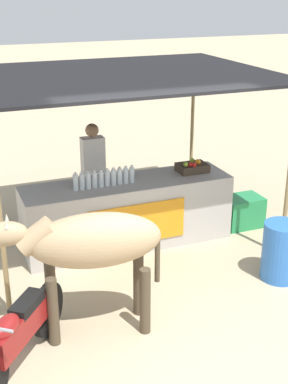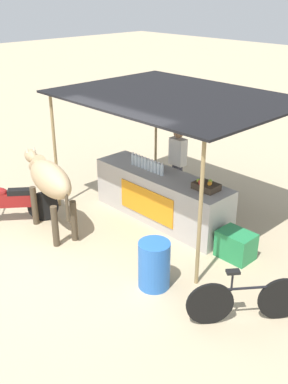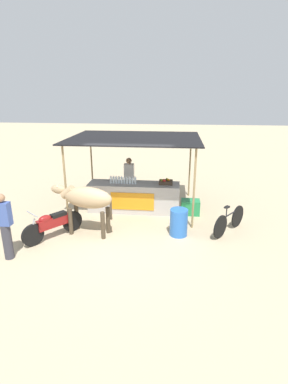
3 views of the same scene
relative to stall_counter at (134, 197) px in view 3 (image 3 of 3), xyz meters
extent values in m
plane|color=tan|center=(0.00, -2.20, -0.48)|extent=(60.00, 60.00, 0.00)
cube|color=#B2ADA8|center=(0.00, 0.00, 0.00)|extent=(3.00, 0.80, 0.96)
cube|color=orange|center=(0.00, -0.41, 0.00)|extent=(1.40, 0.02, 0.58)
cube|color=black|center=(0.00, 0.30, 1.93)|extent=(4.20, 3.20, 0.04)
cylinder|color=#997F51|center=(-1.89, -1.14, 0.72)|extent=(0.06, 0.06, 2.41)
cylinder|color=#997F51|center=(1.89, -1.14, 0.72)|extent=(0.06, 0.06, 2.41)
cylinder|color=#997F51|center=(-1.89, 1.74, 0.72)|extent=(0.06, 0.06, 2.41)
cylinder|color=#997F51|center=(1.89, 1.74, 0.72)|extent=(0.06, 0.06, 2.41)
cylinder|color=silver|center=(-0.76, -0.05, 0.59)|extent=(0.07, 0.07, 0.22)
cylinder|color=white|center=(-0.76, -0.05, 0.71)|extent=(0.04, 0.04, 0.03)
cylinder|color=silver|center=(-0.67, -0.05, 0.59)|extent=(0.07, 0.07, 0.22)
cylinder|color=white|center=(-0.67, -0.05, 0.71)|extent=(0.04, 0.04, 0.03)
cylinder|color=silver|center=(-0.57, -0.05, 0.59)|extent=(0.07, 0.07, 0.22)
cylinder|color=white|center=(-0.57, -0.05, 0.71)|extent=(0.04, 0.04, 0.03)
cylinder|color=silver|center=(-0.48, -0.05, 0.59)|extent=(0.07, 0.07, 0.22)
cylinder|color=white|center=(-0.48, -0.05, 0.71)|extent=(0.04, 0.04, 0.03)
cylinder|color=silver|center=(-0.39, -0.05, 0.59)|extent=(0.07, 0.07, 0.22)
cylinder|color=white|center=(-0.39, -0.05, 0.71)|extent=(0.04, 0.04, 0.03)
cylinder|color=silver|center=(-0.30, -0.05, 0.59)|extent=(0.07, 0.07, 0.22)
cylinder|color=white|center=(-0.30, -0.05, 0.71)|extent=(0.04, 0.04, 0.03)
cylinder|color=silver|center=(-0.21, -0.05, 0.59)|extent=(0.07, 0.07, 0.22)
cylinder|color=white|center=(-0.21, -0.05, 0.71)|extent=(0.04, 0.04, 0.03)
cylinder|color=silver|center=(-0.12, -0.05, 0.59)|extent=(0.07, 0.07, 0.22)
cylinder|color=white|center=(-0.12, -0.05, 0.71)|extent=(0.04, 0.04, 0.03)
cylinder|color=silver|center=(-0.03, -0.05, 0.59)|extent=(0.07, 0.07, 0.22)
cylinder|color=white|center=(-0.03, -0.05, 0.71)|extent=(0.04, 0.04, 0.03)
cylinder|color=silver|center=(0.06, -0.05, 0.59)|extent=(0.07, 0.07, 0.22)
cylinder|color=white|center=(0.06, -0.05, 0.71)|extent=(0.04, 0.04, 0.03)
cube|color=#3F3326|center=(1.05, 0.05, 0.54)|extent=(0.44, 0.32, 0.12)
sphere|color=#B21E19|center=(1.02, -0.07, 0.63)|extent=(0.08, 0.08, 0.08)
sphere|color=orange|center=(1.14, 0.03, 0.63)|extent=(0.08, 0.08, 0.08)
sphere|color=#8CB22D|center=(1.08, 0.12, 0.63)|extent=(0.08, 0.08, 0.08)
sphere|color=orange|center=(1.13, 0.03, 0.63)|extent=(0.08, 0.08, 0.08)
sphere|color=orange|center=(1.13, 0.05, 0.63)|extent=(0.08, 0.08, 0.08)
sphere|color=#B21E19|center=(0.98, -0.03, 0.63)|extent=(0.08, 0.08, 0.08)
sphere|color=#8CB22D|center=(0.91, 0.00, 0.63)|extent=(0.08, 0.08, 0.08)
cylinder|color=#383842|center=(-0.27, 0.75, -0.04)|extent=(0.22, 0.22, 0.88)
cube|color=silver|center=(-0.27, 0.75, 0.68)|extent=(0.34, 0.20, 0.56)
sphere|color=#8C6647|center=(-0.27, 0.75, 1.07)|extent=(0.20, 0.20, 0.20)
cube|color=#268C4C|center=(1.87, -0.10, -0.24)|extent=(0.60, 0.44, 0.48)
cylinder|color=blue|center=(1.48, -1.67, -0.10)|extent=(0.49, 0.49, 0.77)
ellipsoid|color=tan|center=(-1.02, -1.83, 0.60)|extent=(1.47, 0.75, 0.60)
cylinder|color=#493D2C|center=(-1.53, -1.92, -0.09)|extent=(0.12, 0.12, 0.78)
cylinder|color=#493D2C|center=(-1.47, -1.56, -0.09)|extent=(0.12, 0.12, 0.78)
cylinder|color=#493D2C|center=(-0.57, -2.09, -0.09)|extent=(0.12, 0.12, 0.78)
cylinder|color=#493D2C|center=(-0.50, -1.73, -0.09)|extent=(0.12, 0.12, 0.78)
cylinder|color=tan|center=(-1.60, -1.73, 0.71)|extent=(0.48, 0.31, 0.41)
ellipsoid|color=tan|center=(-1.90, -1.67, 0.77)|extent=(0.47, 0.29, 0.26)
cone|color=beige|center=(-1.89, -1.75, 0.91)|extent=(0.05, 0.05, 0.10)
cone|color=beige|center=(-1.87, -1.61, 0.91)|extent=(0.05, 0.05, 0.10)
cylinder|color=#493D2C|center=(-0.36, -1.94, 0.33)|extent=(0.06, 0.06, 0.60)
ellipsoid|color=silver|center=(-1.08, -1.59, 0.60)|extent=(0.45, 0.17, 0.32)
cylinder|color=black|center=(-2.29, -2.67, -0.18)|extent=(0.43, 0.52, 0.60)
cylinder|color=black|center=(-1.55, -1.73, -0.18)|extent=(0.43, 0.52, 0.60)
cube|color=maroon|center=(-1.92, -2.20, 0.00)|extent=(0.70, 0.82, 0.28)
ellipsoid|color=maroon|center=(-2.05, -2.38, 0.16)|extent=(0.38, 0.41, 0.20)
cube|color=black|center=(-1.81, -2.06, 0.16)|extent=(0.41, 0.46, 0.10)
cylinder|color=#99999E|center=(-2.26, -2.64, 0.40)|extent=(0.45, 0.36, 0.03)
cylinder|color=#99999E|center=(-2.27, -2.66, 0.02)|extent=(0.16, 0.19, 0.49)
cylinder|color=black|center=(3.22, -0.93, -0.15)|extent=(0.43, 0.55, 0.66)
cylinder|color=black|center=(2.61, -1.73, -0.15)|extent=(0.43, 0.55, 0.66)
cylinder|color=black|center=(2.92, -1.33, 0.07)|extent=(0.54, 0.70, 0.04)
cylinder|color=black|center=(2.78, -1.51, 0.19)|extent=(0.03, 0.03, 0.28)
cube|color=black|center=(2.78, -1.51, 0.35)|extent=(0.19, 0.20, 0.04)
cylinder|color=#383842|center=(-2.59, -3.33, -0.04)|extent=(0.22, 0.22, 0.88)
cube|color=#3F59A5|center=(-2.59, -3.33, 0.68)|extent=(0.34, 0.20, 0.56)
sphere|color=#A87A56|center=(-2.59, -3.33, 1.07)|extent=(0.20, 0.20, 0.20)
camera|label=1|loc=(-2.40, -6.65, 3.11)|focal=50.00mm
camera|label=2|loc=(5.52, -5.74, 3.77)|focal=42.00mm
camera|label=3|loc=(1.31, -9.33, 3.37)|focal=28.00mm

